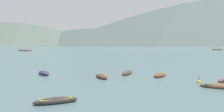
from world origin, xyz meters
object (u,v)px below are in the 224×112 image
at_px(rowboat_4, 56,101).
at_px(rowboat_7, 127,73).
at_px(rowboat_6, 102,76).
at_px(ferry_1, 25,50).
at_px(rowboat_2, 222,87).
at_px(mooring_buoy, 199,82).
at_px(rowboat_3, 160,75).
at_px(rowboat_0, 44,73).
at_px(ferry_0, 217,50).

relative_size(rowboat_4, rowboat_7, 0.75).
xyz_separation_m(rowboat_4, rowboat_7, (5.09, 15.79, 0.02)).
height_order(rowboat_6, rowboat_7, rowboat_6).
bearing_deg(rowboat_6, ferry_1, 118.91).
height_order(rowboat_2, mooring_buoy, mooring_buoy).
distance_m(rowboat_3, mooring_buoy, 5.69).
xyz_separation_m(rowboat_0, rowboat_6, (8.27, -2.49, -0.02)).
height_order(rowboat_0, rowboat_6, rowboat_0).
relative_size(rowboat_2, rowboat_7, 0.95).
bearing_deg(rowboat_3, rowboat_6, -167.11).
height_order(rowboat_4, ferry_1, ferry_1).
height_order(rowboat_7, ferry_0, ferry_0).
bearing_deg(ferry_0, rowboat_2, -112.09).
height_order(rowboat_0, ferry_0, ferry_0).
bearing_deg(mooring_buoy, rowboat_7, 138.40).
bearing_deg(rowboat_4, ferry_1, 116.12).
xyz_separation_m(rowboat_6, rowboat_7, (3.21, 3.90, -0.00)).
bearing_deg(rowboat_0, ferry_1, 116.37).
distance_m(rowboat_7, ferry_1, 140.76).
bearing_deg(rowboat_2, ferry_1, 121.77).
bearing_deg(ferry_1, rowboat_0, -63.63).
relative_size(rowboat_3, rowboat_7, 0.80).
bearing_deg(rowboat_0, mooring_buoy, -15.64).
xyz_separation_m(rowboat_0, rowboat_3, (15.67, -0.79, -0.02)).
distance_m(rowboat_4, rowboat_7, 16.59).
bearing_deg(rowboat_4, rowboat_6, 80.97).
relative_size(rowboat_3, rowboat_6, 0.98).
xyz_separation_m(rowboat_0, ferry_0, (88.31, 159.45, 0.25)).
height_order(rowboat_3, rowboat_4, rowboat_3).
bearing_deg(ferry_0, rowboat_6, -116.30).
bearing_deg(rowboat_4, rowboat_2, 23.84).
distance_m(rowboat_3, rowboat_6, 7.59).
relative_size(rowboat_0, rowboat_3, 1.01).
relative_size(rowboat_3, ferry_0, 0.45).
bearing_deg(rowboat_7, ferry_0, 64.07).
xyz_separation_m(rowboat_0, rowboat_4, (6.38, -14.38, -0.04)).
distance_m(rowboat_0, ferry_0, 182.27).
xyz_separation_m(rowboat_0, rowboat_2, (20.22, -8.26, -0.03)).
relative_size(rowboat_3, rowboat_4, 1.08).
bearing_deg(rowboat_2, mooring_buoy, 111.31).
height_order(rowboat_3, ferry_1, ferry_1).
bearing_deg(rowboat_7, mooring_buoy, -41.60).
distance_m(rowboat_0, rowboat_4, 15.73).
relative_size(rowboat_0, rowboat_6, 0.99).
bearing_deg(ferry_1, rowboat_3, -58.21).
xyz_separation_m(rowboat_2, rowboat_7, (-8.75, 9.67, 0.01)).
xyz_separation_m(rowboat_2, ferry_0, (68.08, 167.71, 0.28)).
bearing_deg(ferry_1, rowboat_7, -59.18).
bearing_deg(rowboat_6, rowboat_7, 50.60).
bearing_deg(mooring_buoy, ferry_0, 67.22).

